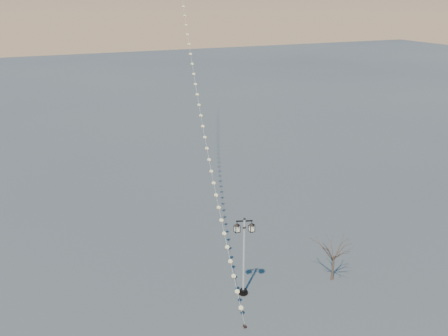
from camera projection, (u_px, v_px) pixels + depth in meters
ground at (254, 316)px, 30.41m from camera, size 300.00×300.00×0.00m
street_lamp at (244, 253)px, 31.63m from camera, size 1.40×0.82×5.72m
bare_tree at (335, 249)px, 33.51m from camera, size 2.12×2.12×3.52m
kite_train at (195, 51)px, 44.60m from camera, size 10.33×43.01×28.71m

